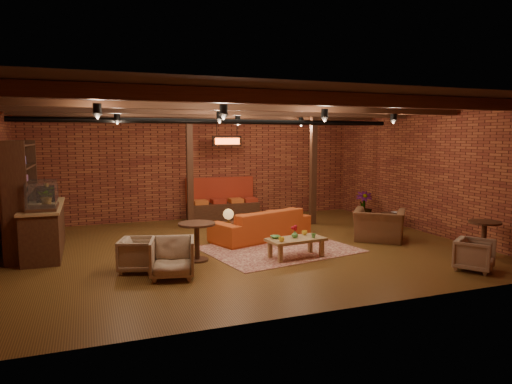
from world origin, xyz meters
name	(u,v)px	position (x,y,z in m)	size (l,w,h in m)	color
floor	(242,248)	(0.00, 0.00, 0.00)	(10.00, 10.00, 0.00)	#442C11
ceiling	(242,103)	(0.00, 0.00, 3.20)	(10.00, 8.00, 0.02)	black
wall_back	(199,166)	(0.00, 4.00, 1.60)	(10.00, 0.02, 3.20)	maroon
wall_front	(335,200)	(0.00, -4.00, 1.60)	(10.00, 0.02, 3.20)	maroon
wall_right	(425,171)	(5.00, 0.00, 1.60)	(0.02, 8.00, 3.20)	maroon
ceiling_beams	(242,108)	(0.00, 0.00, 3.08)	(9.80, 6.40, 0.22)	black
ceiling_pipe	(221,122)	(0.00, 1.60, 2.85)	(0.12, 0.12, 9.60)	black
post_left	(190,170)	(-0.60, 2.60, 1.60)	(0.16, 0.16, 3.20)	black
post_right	(313,168)	(2.80, 2.00, 1.60)	(0.16, 0.16, 3.20)	black
service_counter	(43,216)	(-4.10, 1.00, 0.80)	(0.80, 2.50, 1.60)	black
plant_counter	(48,195)	(-4.00, 1.20, 1.22)	(0.35, 0.39, 0.30)	#337F33
shelving_hutch	(22,198)	(-4.50, 1.10, 1.20)	(0.52, 2.00, 2.40)	black
banquette	(223,203)	(0.60, 3.55, 0.50)	(2.10, 0.70, 1.00)	maroon
service_sign	(227,141)	(0.60, 3.10, 2.35)	(0.86, 0.06, 0.30)	#FF5419
ceiling_spotlights	(242,119)	(0.00, 0.00, 2.86)	(6.40, 4.40, 0.28)	black
rug	(279,249)	(0.72, -0.43, 0.01)	(3.12, 2.39, 0.01)	maroon
sofa	(261,224)	(0.71, 0.67, 0.37)	(2.50, 0.98, 0.73)	#B34418
coffee_table	(295,240)	(0.75, -1.18, 0.36)	(1.25, 0.72, 0.66)	olive
side_table_lamp	(228,217)	(-0.12, 0.65, 0.60)	(0.39, 0.39, 0.79)	black
round_table_left	(197,235)	(-1.20, -0.72, 0.52)	(0.74, 0.74, 0.77)	black
armchair_a	(139,253)	(-2.36, -1.05, 0.34)	(0.67, 0.63, 0.69)	beige
armchair_b	(172,256)	(-1.85, -1.63, 0.39)	(0.75, 0.71, 0.78)	beige
armchair_right	(379,220)	(3.29, -0.48, 0.50)	(1.15, 0.75, 1.00)	brown
side_table_book	(393,214)	(4.40, 0.46, 0.43)	(0.43, 0.43, 0.48)	black
round_table_right	(484,233)	(4.40, -2.51, 0.50)	(0.64, 0.64, 0.75)	black
armchair_far	(475,253)	(3.47, -3.17, 0.32)	(0.63, 0.59, 0.65)	beige
plant_tall	(364,177)	(4.40, 1.85, 1.31)	(1.47, 1.47, 2.63)	#4C7F4C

